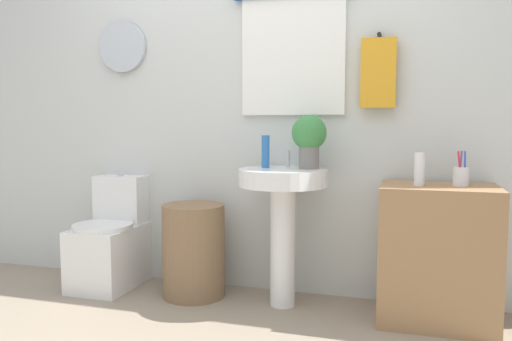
{
  "coord_description": "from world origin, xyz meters",
  "views": [
    {
      "loc": [
        0.92,
        -1.97,
        1.07
      ],
      "look_at": [
        0.08,
        0.8,
        0.8
      ],
      "focal_mm": 35.28,
      "sensor_mm": 36.0,
      "label": 1
    }
  ],
  "objects": [
    {
      "name": "faucet",
      "position": [
        0.23,
        0.97,
        0.86
      ],
      "size": [
        0.03,
        0.03,
        0.1
      ],
      "primitive_type": "cylinder",
      "color": "silver",
      "rests_on": "pedestal_sink"
    },
    {
      "name": "laundry_hamper",
      "position": [
        -0.34,
        0.85,
        0.29
      ],
      "size": [
        0.39,
        0.39,
        0.58
      ],
      "primitive_type": "cylinder",
      "color": "#846647",
      "rests_on": "ground_plane"
    },
    {
      "name": "soap_bottle",
      "position": [
        0.11,
        0.9,
        0.91
      ],
      "size": [
        0.05,
        0.05,
        0.19
      ],
      "primitive_type": "cylinder",
      "color": "#2D6BB7",
      "rests_on": "pedestal_sink"
    },
    {
      "name": "toothbrush_cup",
      "position": [
        1.19,
        0.87,
        0.8
      ],
      "size": [
        0.08,
        0.08,
        0.19
      ],
      "color": "silver",
      "rests_on": "wooden_cabinet"
    },
    {
      "name": "wooden_cabinet",
      "position": [
        1.09,
        0.85,
        0.37
      ],
      "size": [
        0.6,
        0.44,
        0.75
      ],
      "primitive_type": "cube",
      "color": "#9E754C",
      "rests_on": "ground_plane"
    },
    {
      "name": "back_wall",
      "position": [
        0.0,
        1.15,
        1.31
      ],
      "size": [
        4.4,
        0.18,
        2.6
      ],
      "color": "silver",
      "rests_on": "ground_plane"
    },
    {
      "name": "lotion_bottle",
      "position": [
        0.98,
        0.81,
        0.83
      ],
      "size": [
        0.05,
        0.05,
        0.18
      ],
      "primitive_type": "cylinder",
      "color": "white",
      "rests_on": "wooden_cabinet"
    },
    {
      "name": "pedestal_sink",
      "position": [
        0.23,
        0.85,
        0.61
      ],
      "size": [
        0.52,
        0.52,
        0.81
      ],
      "color": "white",
      "rests_on": "ground_plane"
    },
    {
      "name": "potted_plant",
      "position": [
        0.37,
        0.91,
        1.0
      ],
      "size": [
        0.2,
        0.2,
        0.31
      ],
      "color": "slate",
      "rests_on": "pedestal_sink"
    },
    {
      "name": "toilet",
      "position": [
        -0.95,
        0.88,
        0.28
      ],
      "size": [
        0.38,
        0.51,
        0.74
      ],
      "color": "white",
      "rests_on": "ground_plane"
    }
  ]
}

